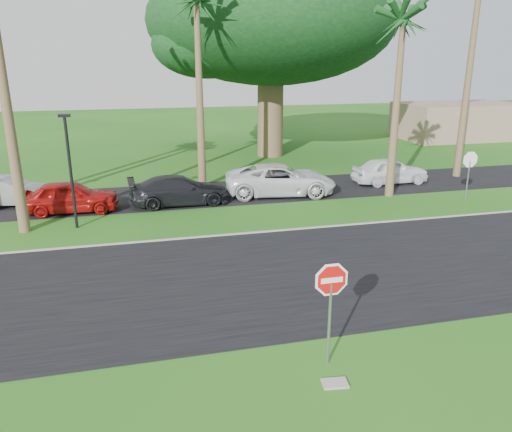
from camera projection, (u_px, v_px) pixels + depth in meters
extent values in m
plane|color=#1A5715|center=(272.00, 306.00, 14.14)|extent=(120.00, 120.00, 0.00)
cube|color=black|center=(255.00, 277.00, 15.99)|extent=(120.00, 8.00, 0.02)
cube|color=black|center=(207.00, 194.00, 25.71)|extent=(120.00, 5.00, 0.02)
cube|color=gray|center=(231.00, 235.00, 19.73)|extent=(120.00, 0.12, 0.06)
cylinder|color=gray|center=(329.00, 324.00, 11.18)|extent=(0.07, 0.07, 2.00)
cylinder|color=white|center=(331.00, 280.00, 10.84)|extent=(1.05, 0.02, 1.05)
cylinder|color=red|center=(331.00, 280.00, 10.84)|extent=(0.90, 0.02, 0.90)
cube|color=white|center=(331.00, 280.00, 10.84)|extent=(0.50, 0.02, 0.12)
cylinder|color=gray|center=(467.00, 182.00, 23.98)|extent=(0.07, 0.07, 2.00)
cylinder|color=white|center=(470.00, 160.00, 23.64)|extent=(1.05, 0.02, 1.05)
cylinder|color=red|center=(470.00, 160.00, 23.64)|extent=(0.90, 0.02, 0.90)
cube|color=white|center=(470.00, 160.00, 23.64)|extent=(0.50, 0.02, 0.12)
cone|color=brown|center=(3.00, 85.00, 18.44)|extent=(0.44, 0.44, 11.50)
cone|color=brown|center=(200.00, 98.00, 25.66)|extent=(0.44, 0.44, 9.50)
cone|color=brown|center=(396.00, 111.00, 24.16)|extent=(0.44, 0.44, 8.50)
cone|color=brown|center=(469.00, 71.00, 27.77)|extent=(0.44, 0.44, 12.00)
cylinder|color=brown|center=(270.00, 113.00, 34.96)|extent=(1.80, 1.80, 6.00)
ellipsoid|color=black|center=(271.00, 22.00, 33.14)|extent=(16.50, 16.50, 8.25)
cylinder|color=black|center=(71.00, 174.00, 19.96)|extent=(0.12, 0.12, 4.50)
cube|color=black|center=(64.00, 116.00, 19.25)|extent=(0.45, 0.25, 0.12)
cube|color=gray|center=(458.00, 121.00, 43.22)|extent=(10.00, 6.00, 3.00)
imported|color=#BABDC2|center=(7.00, 192.00, 23.46)|extent=(4.32, 2.16, 1.36)
imported|color=#9B0E0C|center=(70.00, 197.00, 22.47)|extent=(4.27, 1.83, 1.44)
imported|color=black|center=(179.00, 191.00, 23.69)|extent=(4.79, 2.12, 1.37)
imported|color=silver|center=(281.00, 180.00, 25.36)|extent=(5.89, 3.33, 1.55)
imported|color=white|center=(390.00, 171.00, 27.66)|extent=(4.25, 1.82, 1.43)
cube|color=gray|center=(335.00, 383.00, 10.71)|extent=(0.59, 0.42, 0.06)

